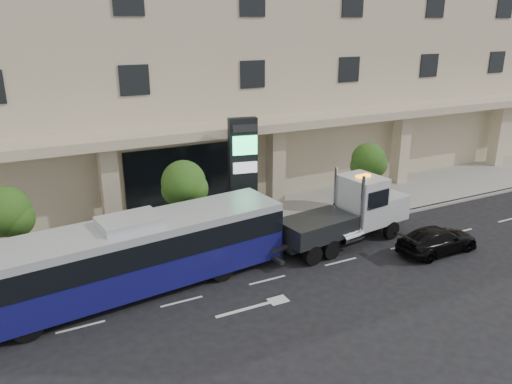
# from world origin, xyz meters

# --- Properties ---
(ground) EXTENTS (120.00, 120.00, 0.00)m
(ground) POSITION_xyz_m (0.00, 0.00, 0.00)
(ground) COLOR black
(ground) RESTS_ON ground
(sidewalk) EXTENTS (120.00, 6.00, 0.15)m
(sidewalk) POSITION_xyz_m (0.00, 5.00, 0.07)
(sidewalk) COLOR gray
(sidewalk) RESTS_ON ground
(curb) EXTENTS (120.00, 0.30, 0.15)m
(curb) POSITION_xyz_m (0.00, 2.00, 0.07)
(curb) COLOR gray
(curb) RESTS_ON ground
(convention_center) EXTENTS (60.00, 17.60, 20.00)m
(convention_center) POSITION_xyz_m (-0.00, 15.42, 9.97)
(convention_center) COLOR #BFB28F
(convention_center) RESTS_ON ground
(tree_left) EXTENTS (2.27, 2.20, 4.22)m
(tree_left) POSITION_xyz_m (-9.97, 3.59, 3.11)
(tree_left) COLOR #422B19
(tree_left) RESTS_ON sidewalk
(tree_mid) EXTENTS (2.28, 2.20, 4.38)m
(tree_mid) POSITION_xyz_m (-1.97, 3.59, 3.26)
(tree_mid) COLOR #422B19
(tree_mid) RESTS_ON sidewalk
(tree_right) EXTENTS (2.10, 2.00, 4.04)m
(tree_right) POSITION_xyz_m (9.53, 3.59, 3.04)
(tree_right) COLOR #422B19
(tree_right) RESTS_ON sidewalk
(city_bus) EXTENTS (13.68, 4.37, 3.41)m
(city_bus) POSITION_xyz_m (-5.49, 0.17, 1.73)
(city_bus) COLOR black
(city_bus) RESTS_ON ground
(tow_truck) EXTENTS (8.61, 3.00, 3.89)m
(tow_truck) POSITION_xyz_m (5.71, 0.18, 1.60)
(tow_truck) COLOR #2D3033
(tow_truck) RESTS_ON ground
(black_sedan) EXTENTS (4.49, 1.88, 1.30)m
(black_sedan) POSITION_xyz_m (8.92, -2.76, 0.65)
(black_sedan) COLOR black
(black_sedan) RESTS_ON ground
(signage_pylon) EXTENTS (1.58, 0.83, 6.06)m
(signage_pylon) POSITION_xyz_m (1.62, 4.37, 3.23)
(signage_pylon) COLOR black
(signage_pylon) RESTS_ON sidewalk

